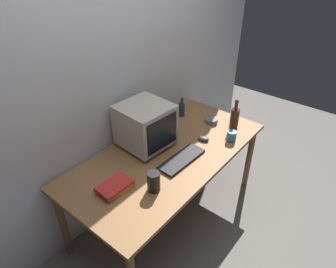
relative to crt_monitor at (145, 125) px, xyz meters
The scene contains 12 objects.
ground_plane 0.94m from the crt_monitor, 81.18° to the right, with size 6.00×6.00×0.00m, color slate.
back_wall 0.44m from the crt_monitor, 83.49° to the left, with size 4.00×0.08×2.50m, color silver.
desk 0.34m from the crt_monitor, 81.18° to the right, with size 1.77×0.87×0.72m.
crt_monitor is the anchor object (origin of this frame).
keyboard 0.40m from the crt_monitor, 87.19° to the right, with size 0.42×0.15×0.02m, color black.
computer_mouse 0.52m from the crt_monitor, 43.36° to the right, with size 0.06×0.10×0.04m, color #3F3F47.
bottle_tall 0.82m from the crt_monitor, 33.38° to the right, with size 0.08×0.08×0.30m.
bottle_short 0.59m from the crt_monitor, ahead, with size 0.06×0.06×0.19m.
book_stack 0.59m from the crt_monitor, 160.34° to the right, with size 0.24×0.18×0.05m.
mug 0.74m from the crt_monitor, 45.78° to the right, with size 0.12×0.08×0.09m.
cd_spindle 0.71m from the crt_monitor, 19.87° to the right, with size 0.12×0.12×0.04m, color #595B66.
metal_canister 0.55m from the crt_monitor, 131.91° to the right, with size 0.09×0.09×0.15m, color black.
Camera 1 is at (-1.50, -1.21, 2.19)m, focal length 31.86 mm.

